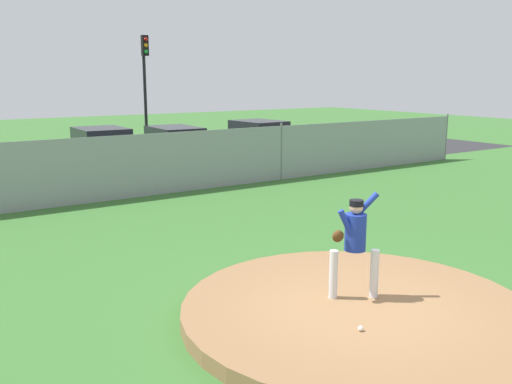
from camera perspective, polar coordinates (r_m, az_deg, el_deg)
name	(u,v)px	position (r m, az deg, el deg)	size (l,w,h in m)	color
ground_plane	(178,230)	(13.39, -7.92, -3.81)	(80.00, 80.00, 0.00)	#386B2D
asphalt_strip	(74,177)	(21.21, -18.05, 1.44)	(44.00, 7.00, 0.01)	#2B2B2D
pitchers_mound	(356,312)	(8.65, 10.16, -11.89)	(5.21, 5.21, 0.23)	olive
pitcher_youth	(355,238)	(8.53, 10.00, -4.66)	(0.78, 0.45, 1.63)	silver
baseball	(361,328)	(7.76, 10.60, -13.50)	(0.07, 0.07, 0.07)	white
chainlink_fence	(117,168)	(16.82, -14.00, 2.40)	(29.82, 0.07, 1.99)	gray
parked_car_charcoal	(175,149)	(22.24, -8.24, 4.38)	(1.93, 4.46, 1.65)	#232328
parked_car_slate	(102,152)	(21.69, -15.41, 3.94)	(1.94, 4.06, 1.70)	slate
parked_car_champagne	(259,142)	(24.12, 0.28, 5.13)	(2.09, 4.15, 1.72)	tan
traffic_light_far	(145,75)	(26.47, -11.22, 11.62)	(0.28, 0.46, 5.38)	black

